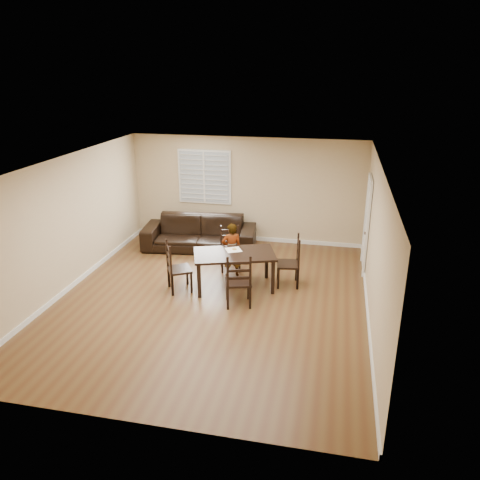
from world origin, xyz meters
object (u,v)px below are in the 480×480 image
dining_table (234,257)px  chair_near (230,249)px  chair_right (294,263)px  donut (234,249)px  sofa (199,233)px  chair_left (173,269)px  chair_far (239,284)px  child (232,250)px

dining_table → chair_near: chair_near is taller
chair_right → donut: (-1.23, -0.19, 0.30)m
chair_near → sofa: (-1.02, 1.01, -0.04)m
dining_table → donut: 0.22m
chair_near → sofa: bearing=118.3°
chair_right → sofa: size_ratio=0.39×
chair_near → sofa: 1.43m
chair_left → sofa: (-0.17, 2.41, -0.08)m
chair_right → dining_table: bearing=-81.1°
sofa → chair_far: bearing=-66.4°
dining_table → chair_left: (-1.18, -0.42, -0.19)m
dining_table → chair_right: (1.19, 0.37, -0.19)m
sofa → chair_right: bearing=-38.6°
dining_table → child: bearing=90.0°
sofa → dining_table: bearing=-62.1°
chair_far → child: child is taller
chair_near → child: bearing=-89.0°
dining_table → chair_right: chair_right is taller
chair_left → chair_right: chair_right is taller
chair_near → chair_left: bearing=-138.3°
child → sofa: 1.85m
chair_right → child: child is taller
dining_table → chair_right: size_ratio=1.70×
chair_far → chair_right: chair_right is taller
child → donut: size_ratio=12.66×
chair_far → dining_table: bearing=-87.8°
chair_far → chair_right: 1.52m
chair_far → chair_left: 1.50m
chair_near → chair_right: size_ratio=0.91×
chair_right → sofa: chair_right is taller
chair_left → donut: size_ratio=11.19×
chair_far → donut: bearing=-88.8°
chair_near → chair_right: bearing=-39.0°
chair_right → donut: chair_right is taller
chair_far → sofa: bearing=-76.0°
donut → sofa: 2.26m
donut → sofa: sofa is taller
child → dining_table: bearing=84.1°
chair_left → sofa: chair_left is taller
chair_far → sofa: size_ratio=0.39×
chair_left → donut: bearing=-92.1°
chair_near → child: (0.14, -0.42, 0.15)m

